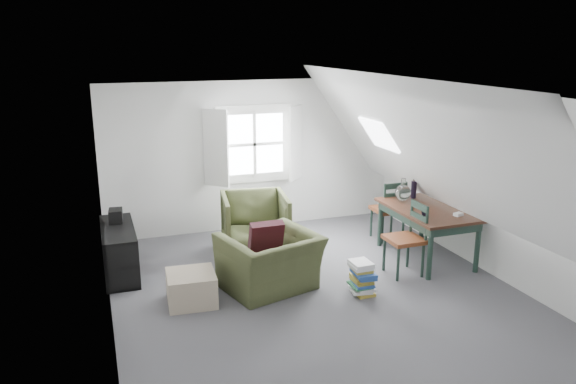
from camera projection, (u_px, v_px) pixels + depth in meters
name	position (u px, v px, depth m)	size (l,w,h in m)	color
floor	(315.00, 291.00, 7.24)	(5.50, 5.50, 0.00)	#4E4E52
ceiling	(317.00, 95.00, 6.58)	(5.50, 5.50, 0.00)	white
wall_back	(254.00, 156.00, 9.41)	(5.00, 5.00, 0.00)	silver
wall_front	(448.00, 287.00, 4.41)	(5.00, 5.00, 0.00)	silver
wall_left	(103.00, 218.00, 6.10)	(5.50, 5.50, 0.00)	silver
wall_right	(484.00, 181.00, 7.71)	(5.50, 5.50, 0.00)	silver
slope_left	(188.00, 165.00, 6.27)	(5.50, 5.50, 0.00)	white
slope_right	(427.00, 148.00, 7.27)	(5.50, 5.50, 0.00)	white
dormer_window	(255.00, 145.00, 9.29)	(1.71, 0.35, 1.30)	white
skylight	(379.00, 135.00, 8.46)	(0.55, 0.75, 0.04)	white
armchair_near	(270.00, 289.00, 7.29)	(1.14, 1.00, 0.74)	#3D4426
armchair_far	(256.00, 250.00, 8.62)	(0.96, 0.99, 0.90)	#3D4426
throw_pillow	(266.00, 237.00, 7.25)	(0.44, 0.13, 0.44)	#380F17
ottoman	(191.00, 288.00, 6.86)	(0.58, 0.58, 0.39)	tan
dining_table	(427.00, 215.00, 8.15)	(0.92, 1.54, 0.77)	black
demijohn	(403.00, 192.00, 8.45)	(0.24, 0.24, 0.34)	silver
vase_twigs	(414.00, 189.00, 8.62)	(0.09, 0.09, 0.66)	black
cup	(424.00, 216.00, 7.77)	(0.10, 0.10, 0.09)	black
paper_box	(458.00, 214.00, 7.77)	(0.12, 0.08, 0.04)	white
dining_chair_far	(389.00, 209.00, 8.97)	(0.46, 0.46, 0.99)	#642B13
dining_chair_near	(407.00, 238.00, 7.64)	(0.47, 0.47, 1.00)	#642B13
media_shelf	(120.00, 254.00, 7.66)	(0.43, 1.30, 0.67)	black
electronics_box	(116.00, 216.00, 7.81)	(0.18, 0.25, 0.20)	black
magazine_stack	(362.00, 278.00, 7.10)	(0.32, 0.38, 0.43)	#B29933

